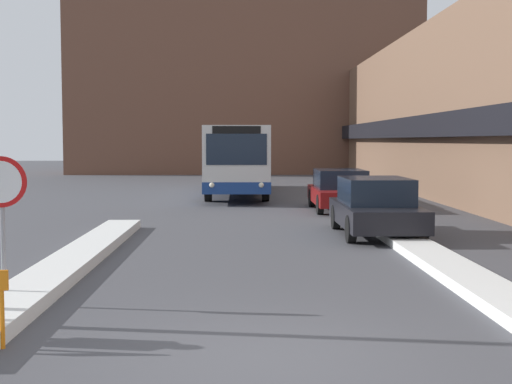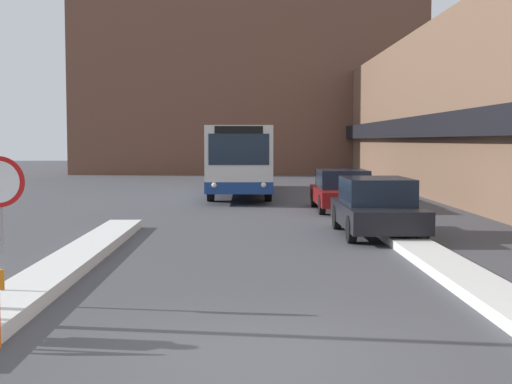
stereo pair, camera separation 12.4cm
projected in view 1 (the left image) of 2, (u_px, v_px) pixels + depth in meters
name	position (u px, v px, depth m)	size (l,w,h in m)	color
ground_plane	(268.00, 358.00, 8.05)	(160.00, 160.00, 0.00)	#47474C
building_row_right	(469.00, 112.00, 31.93)	(5.50, 60.00, 7.47)	brown
building_backdrop_far	(244.00, 44.00, 54.52)	(26.00, 8.00, 19.72)	brown
snow_bank_left	(72.00, 262.00, 13.86)	(0.90, 12.65, 0.22)	silver
snow_bank_right	(451.00, 268.00, 13.23)	(0.90, 13.65, 0.19)	silver
city_bus	(237.00, 158.00, 32.56)	(2.61, 12.37, 3.04)	silver
parked_car_front	(376.00, 206.00, 18.50)	(1.92, 4.40, 1.50)	black
parked_car_middle	(340.00, 190.00, 25.12)	(1.93, 4.45, 1.44)	maroon
stop_sign	(2.00, 198.00, 10.53)	(0.76, 0.08, 2.23)	gray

